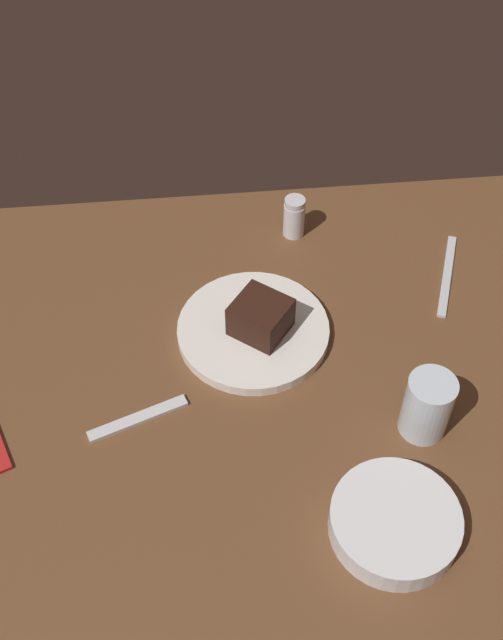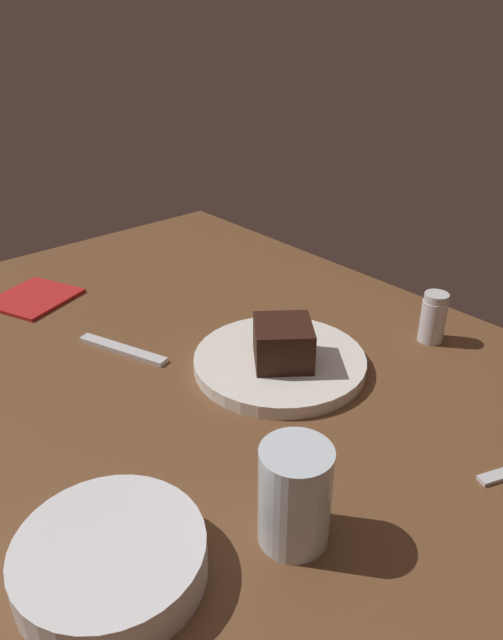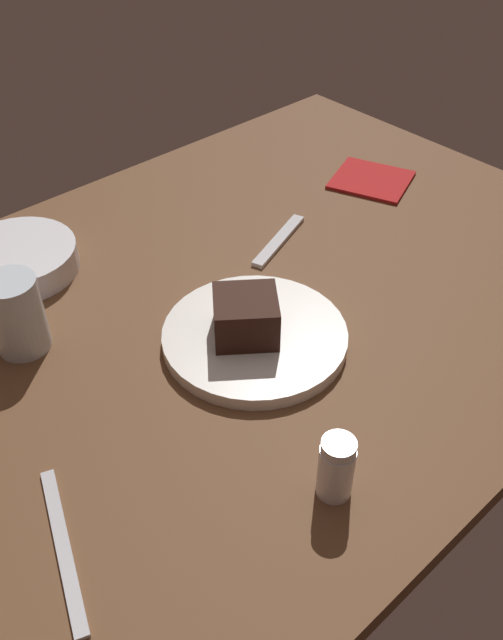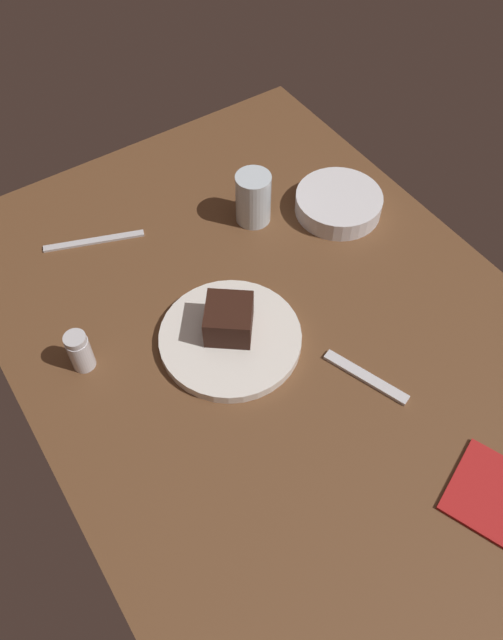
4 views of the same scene
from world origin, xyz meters
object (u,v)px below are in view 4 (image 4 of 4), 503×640
side_bowl (338,203)px  chocolate_cake_slice (229,319)px  water_glass (253,198)px  butter_knife (94,241)px  folded_napkin (493,495)px  dessert_spoon (366,377)px  dessert_plate (230,338)px  salt_shaker (80,351)px

side_bowl → chocolate_cake_slice: bearing=112.0°
chocolate_cake_slice → side_bowl: 36.89cm
water_glass → side_bowl: size_ratio=0.61×
butter_knife → folded_napkin: (-77.13, -26.33, 0.05)cm
dessert_spoon → water_glass: bearing=-27.4°
water_glass → side_bowl: 17.22cm
water_glass → side_bowl: water_glass is taller
dessert_plate → salt_shaker: size_ratio=3.09×
chocolate_cake_slice → dessert_spoon: 24.12cm
salt_shaker → butter_knife: size_ratio=0.41×
salt_shaker → chocolate_cake_slice: bearing=-110.0°
salt_shaker → side_bowl: 57.33cm
dessert_plate → side_bowl: side_bowl is taller
chocolate_cake_slice → folded_napkin: bearing=-159.7°
dessert_spoon → folded_napkin: dessert_spoon is taller
chocolate_cake_slice → side_bowl: bearing=-68.0°
salt_shaker → water_glass: (12.92, -41.88, 1.40)cm
dessert_plate → butter_knife: bearing=15.5°
salt_shaker → side_bowl: salt_shaker is taller
salt_shaker → water_glass: bearing=-72.9°
chocolate_cake_slice → water_glass: size_ratio=0.76×
salt_shaker → water_glass: 43.85cm
butter_knife → chocolate_cake_slice: bearing=127.3°
side_bowl → water_glass: bearing=63.7°
dessert_plate → salt_shaker: salt_shaker is taller
dessert_plate → chocolate_cake_slice: (1.09, -0.51, 3.76)cm
side_bowl → dessert_spoon: size_ratio=1.13×
dessert_plate → folded_napkin: (-43.37, -16.97, -0.61)cm
salt_shaker → dessert_spoon: bearing=-126.9°
salt_shaker → folded_napkin: salt_shaker is taller
side_bowl → dessert_spoon: bearing=148.4°
dessert_spoon → folded_napkin: (-25.17, -2.64, -0.05)cm
dessert_plate → chocolate_cake_slice: size_ratio=3.00×
dessert_plate → folded_napkin: size_ratio=1.87×
dessert_spoon → butter_knife: size_ratio=0.79×
folded_napkin → salt_shaker: bearing=36.7°
salt_shaker → butter_knife: salt_shaker is taller
water_glass → butter_knife: 31.41cm
dessert_plate → salt_shaker: (9.41, 22.40, 2.91)cm
salt_shaker → butter_knife: 27.86cm
water_glass → folded_napkin: water_glass is taller
side_bowl → folded_napkin: (-58.21, 17.66, -1.65)cm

